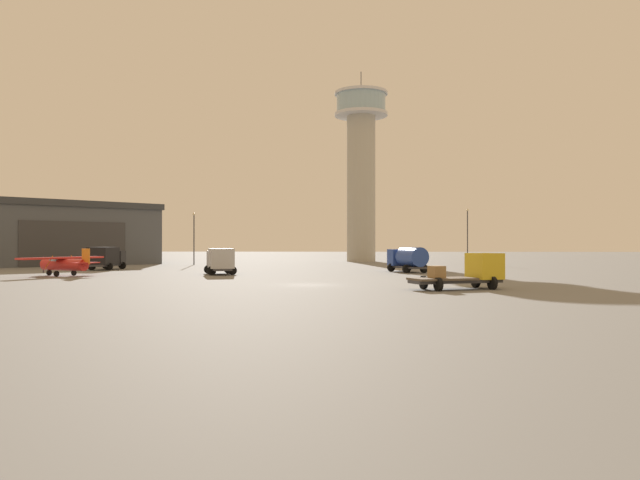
{
  "coord_description": "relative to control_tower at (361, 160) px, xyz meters",
  "views": [
    {
      "loc": [
        3.73,
        -48.95,
        3.47
      ],
      "look_at": [
        -0.67,
        29.86,
        3.95
      ],
      "focal_mm": 32.9,
      "sensor_mm": 36.0,
      "label": 1
    }
  ],
  "objects": [
    {
      "name": "ground_plane",
      "position": [
        -5.36,
        -64.78,
        -19.61
      ],
      "size": [
        400.0,
        400.0,
        0.0
      ],
      "primitive_type": "plane",
      "color": "slate"
    },
    {
      "name": "control_tower",
      "position": [
        0.0,
        0.0,
        0.0
      ],
      "size": [
        10.27,
        10.27,
        36.86
      ],
      "color": "#B2AD9E",
      "rests_on": "ground_plane"
    },
    {
      "name": "hangar",
      "position": [
        -51.92,
        -18.53,
        -14.51
      ],
      "size": [
        36.68,
        36.72,
        10.17
      ],
      "rotation": [
        0.0,
        0.0,
        -0.78
      ],
      "color": "#4C5159",
      "rests_on": "ground_plane"
    },
    {
      "name": "airplane_red",
      "position": [
        -32.38,
        -52.79,
        -18.23
      ],
      "size": [
        7.69,
        9.66,
        2.96
      ],
      "rotation": [
        0.0,
        0.0,
        2.71
      ],
      "color": "red",
      "rests_on": "ground_plane"
    },
    {
      "name": "truck_box_black",
      "position": [
        -34.28,
        -37.85,
        -17.94
      ],
      "size": [
        3.51,
        6.25,
        3.0
      ],
      "rotation": [
        0.0,
        0.0,
        1.53
      ],
      "color": "#38383D",
      "rests_on": "ground_plane"
    },
    {
      "name": "truck_flatbed_yellow",
      "position": [
        7.35,
        -68.39,
        -18.29
      ],
      "size": [
        7.52,
        4.95,
        2.73
      ],
      "rotation": [
        0.0,
        0.0,
        0.39
      ],
      "color": "#38383D",
      "rests_on": "ground_plane"
    },
    {
      "name": "truck_fuel_tanker_blue",
      "position": [
        5.06,
        -42.39,
        -17.91
      ],
      "size": [
        4.72,
        6.73,
        3.04
      ],
      "rotation": [
        0.0,
        0.0,
        1.96
      ],
      "color": "#38383D",
      "rests_on": "ground_plane"
    },
    {
      "name": "truck_box_silver",
      "position": [
        -16.47,
        -48.78,
        -17.96
      ],
      "size": [
        4.36,
        6.06,
        2.92
      ],
      "rotation": [
        0.0,
        0.0,
        1.91
      ],
      "color": "#38383D",
      "rests_on": "ground_plane"
    },
    {
      "name": "light_post_west",
      "position": [
        18.32,
        -10.66,
        -13.99
      ],
      "size": [
        0.44,
        0.44,
        9.54
      ],
      "color": "#38383D",
      "rests_on": "ground_plane"
    },
    {
      "name": "light_post_east",
      "position": [
        -27.52,
        -19.47,
        -14.54
      ],
      "size": [
        0.44,
        0.44,
        8.5
      ],
      "color": "#38383D",
      "rests_on": "ground_plane"
    }
  ]
}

